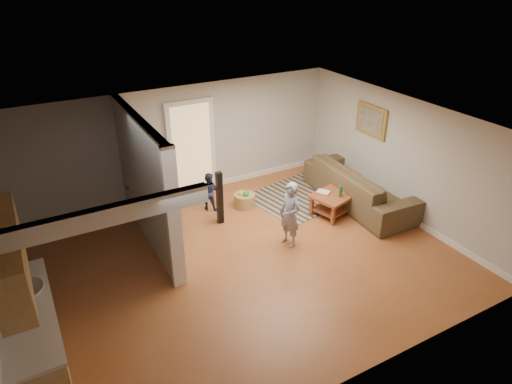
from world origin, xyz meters
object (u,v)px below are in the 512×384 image
tv_console (150,194)px  speaker_right (220,198)px  child (289,244)px  sofa (357,202)px  speaker_left (168,222)px  toy_basket (245,200)px  toddler (210,208)px  coffee_table (338,196)px

tv_console → speaker_right: speaker_right is taller
child → speaker_right: bearing=-161.0°
child → sofa: bearing=94.4°
speaker_left → toy_basket: size_ratio=1.95×
speaker_left → sofa: bearing=-25.9°
tv_console → child: 3.00m
tv_console → toy_basket: (1.94, -0.45, -0.44)m
sofa → toy_basket: (-2.30, 1.06, 0.17)m
toddler → child: bearing=151.6°
child → toy_basket: bearing=170.3°
sofa → tv_console: (-4.24, 1.51, 0.61)m
toy_basket → child: size_ratio=0.36×
toy_basket → sofa: bearing=-24.7°
tv_console → child: size_ratio=0.88×
speaker_left → speaker_right: bearing=-9.3°
speaker_left → toddler: size_ratio=1.05×
speaker_left → child: speaker_left is taller
tv_console → toddler: tv_console is taller
tv_console → speaker_right: 1.43m
sofa → coffee_table: coffee_table is taller
toy_basket → toddler: toddler is taller
sofa → child: (-2.24, -0.65, 0.00)m
toy_basket → speaker_left: bearing=-164.1°
tv_console → toy_basket: size_ratio=2.46×
coffee_table → tv_console: 3.94m
coffee_table → speaker_left: size_ratio=1.50×
toy_basket → toddler: bearing=157.9°
speaker_right → toddler: (0.03, 0.64, -0.57)m
speaker_left → speaker_right: size_ratio=0.79×
coffee_table → tv_console: tv_console is taller
speaker_left → tv_console: bearing=72.2°
sofa → tv_console: bearing=73.5°
sofa → toy_basket: sofa is taller
speaker_left → toddler: (1.20, 0.84, -0.45)m
sofa → speaker_right: speaker_right is taller
sofa → toddler: (-3.02, 1.35, 0.00)m
sofa → toy_basket: bearing=68.4°
toddler → coffee_table: bearing=-170.5°
tv_console → sofa: bearing=-40.3°
sofa → toy_basket: 2.54m
toddler → sofa: bearing=-163.8°
tv_console → child: tv_console is taller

